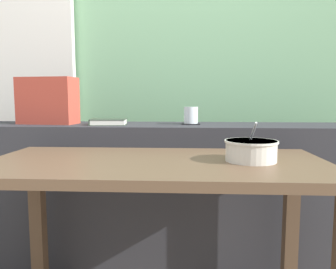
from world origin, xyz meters
TOP-DOWN VIEW (x-y plane):
  - outdoor_backdrop at (0.00, 1.17)m, footprint 4.80×0.08m
  - curtain_left_panel at (-0.93, 1.07)m, footprint 0.56×0.06m
  - dark_console_ledge at (0.00, 0.55)m, footprint 2.80×0.40m
  - breakfast_table at (0.04, -0.04)m, footprint 1.29×0.62m
  - coaster_square at (0.18, 0.56)m, footprint 0.10×0.10m
  - juice_glass at (0.18, 0.56)m, footprint 0.08×0.08m
  - closed_book at (-0.27, 0.51)m, footprint 0.20×0.16m
  - throw_pillow at (-0.63, 0.55)m, footprint 0.34×0.18m
  - soup_bowl at (0.40, -0.04)m, footprint 0.20×0.20m
  - fork_utensil at (0.47, 0.17)m, footprint 0.02×0.17m

SIDE VIEW (x-z plane):
  - dark_console_ledge at x=0.00m, z-range 0.00..0.79m
  - breakfast_table at x=0.04m, z-range 0.24..0.94m
  - fork_utensil at x=0.47m, z-range 0.70..0.70m
  - soup_bowl at x=0.40m, z-range 0.66..0.81m
  - coaster_square at x=0.18m, z-range 0.79..0.79m
  - closed_book at x=-0.27m, z-range 0.79..0.82m
  - juice_glass at x=0.18m, z-range 0.79..0.88m
  - throw_pillow at x=-0.63m, z-range 0.79..1.05m
  - curtain_left_panel at x=-0.93m, z-range 0.00..2.50m
  - outdoor_backdrop at x=0.00m, z-range 0.00..2.80m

